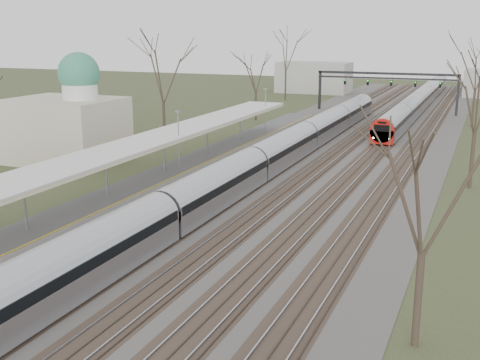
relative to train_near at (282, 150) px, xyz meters
The scene contains 10 objects.
track_bed 11.19m from the train_near, 75.58° to the left, with size 24.00×160.00×0.22m.
platform 9.45m from the train_near, 134.16° to the right, with size 3.50×69.00×1.00m, color #9E9B93.
canopy 13.25m from the train_near, 120.19° to the right, with size 4.10×50.00×3.11m.
dome_building 20.33m from the train_near, 161.99° to the right, with size 10.00×8.00×10.30m.
signal_gantry 40.98m from the train_near, 86.08° to the left, with size 21.00×0.59×6.08m.
tree_west_far 16.34m from the train_near, 165.48° to the left, with size 5.50×5.50×11.33m.
tree_east_near 33.49m from the train_near, 62.08° to the right, with size 4.50×4.50×9.27m.
tree_east_far 17.64m from the train_near, ahead, with size 5.00×5.00×10.30m.
train_near is the anchor object (origin of this frame).
train_far 50.49m from the train_near, 82.03° to the left, with size 2.62×75.21×3.05m.
Camera 1 is at (14.87, -7.59, 12.23)m, focal length 45.00 mm.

